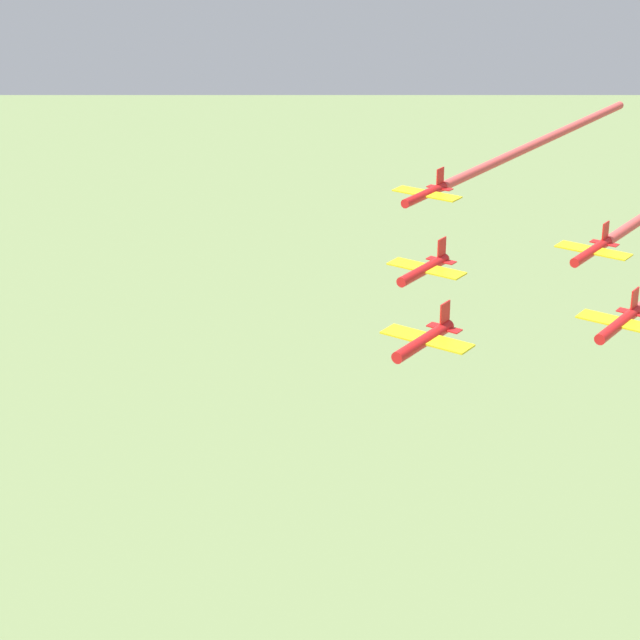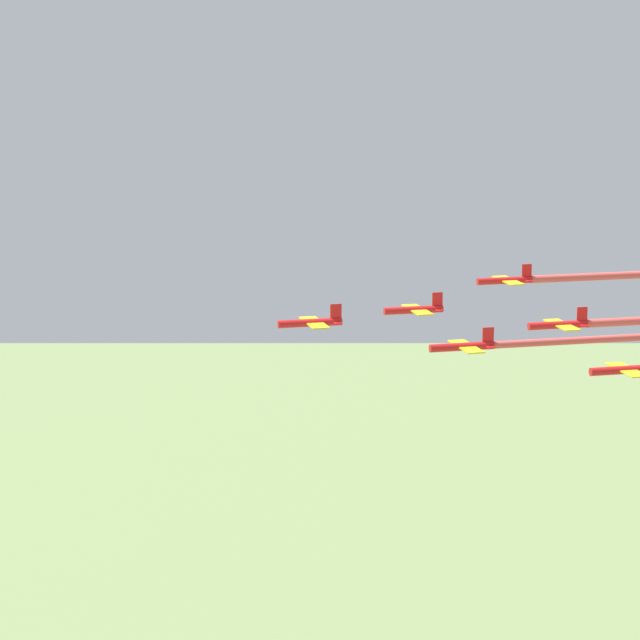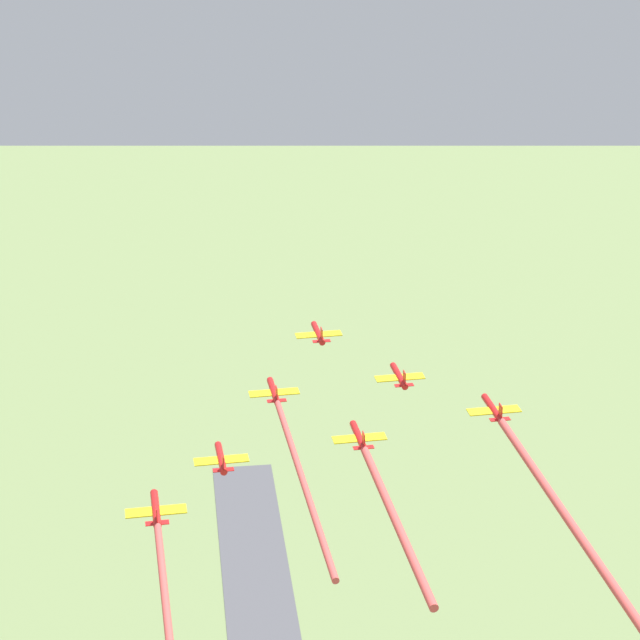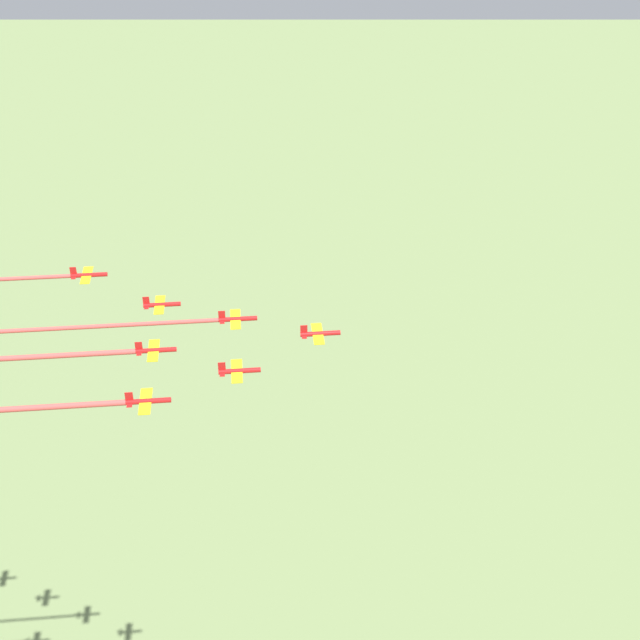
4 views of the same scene
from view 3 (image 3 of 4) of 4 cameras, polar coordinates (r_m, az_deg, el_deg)
The scene contains 11 objects.
jet_0 at distance 207.50m, azimuth -0.08°, elevation -0.63°, with size 7.25×7.34×2.77m.
jet_1 at distance 191.77m, azimuth -2.12°, elevation -3.30°, with size 7.25×7.34×2.77m.
jet_2 at distance 194.73m, azimuth 3.65°, elevation -2.60°, with size 7.25×7.34×2.77m.
jet_3 at distance 176.69m, azimuth -4.54°, elevation -6.35°, with size 7.25×7.34×2.77m.
jet_4 at distance 178.49m, azimuth 1.80°, elevation -5.38°, with size 7.25×7.34×2.77m.
jet_5 at distance 181.97m, azimuth 7.94°, elevation -4.07°, with size 7.25×7.34×2.77m.
jet_6 at distance 160.26m, azimuth -7.51°, elevation -8.60°, with size 7.25×7.34×2.77m.
smoke_trail_1 at distance 167.68m, azimuth -0.79°, elevation -7.34°, with size 31.92×36.31×0.91m.
smoke_trail_4 at distance 159.30m, azimuth 3.47°, elevation -9.14°, with size 25.71×29.16×1.11m.
smoke_trail_5 at distance 157.98m, azimuth 11.13°, elevation -8.72°, with size 34.29×38.97×1.10m.
smoke_trail_6 at distance 142.76m, azimuth -7.05°, elevation -12.90°, with size 23.19×26.33×0.91m.
Camera 3 is at (100.66, 83.08, 252.76)m, focal length 70.00 mm.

